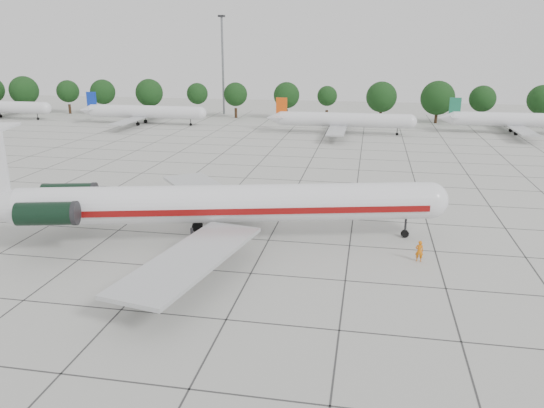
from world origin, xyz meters
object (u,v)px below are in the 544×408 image
object	(u,v)px
ground_crew	(419,251)
floodlight_mast	(223,60)
main_airliner	(201,204)
bg_airliner_b	(144,112)
bg_airliner_c	(343,120)
bg_airliner_d	(519,120)

from	to	relation	value
ground_crew	floodlight_mast	size ratio (longest dim) A/B	0.08
main_airliner	bg_airliner_b	bearing A→B (deg)	103.64
main_airliner	bg_airliner_c	bearing A→B (deg)	67.78
main_airliner	bg_airliner_d	distance (m)	87.11
bg_airliner_d	bg_airliner_b	bearing A→B (deg)	-178.71
bg_airliner_b	bg_airliner_d	bearing A→B (deg)	1.29
ground_crew	bg_airliner_b	distance (m)	92.90
bg_airliner_c	floodlight_mast	bearing A→B (deg)	141.45
bg_airliner_d	bg_airliner_c	bearing A→B (deg)	-169.57
bg_airliner_b	bg_airliner_c	world-z (taller)	same
main_airliner	bg_airliner_b	xyz separation A→B (m)	(-37.04, 71.60, -1.00)
floodlight_mast	main_airliner	bearing A→B (deg)	-75.83
main_airliner	floodlight_mast	xyz separation A→B (m)	(-23.61, 93.49, 10.37)
bg_airliner_b	bg_airliner_d	world-z (taller)	same
ground_crew	floodlight_mast	bearing A→B (deg)	-64.93
bg_airliner_b	bg_airliner_c	bearing A→B (deg)	-5.92
bg_airliner_c	bg_airliner_b	bearing A→B (deg)	174.08
ground_crew	bg_airliner_b	world-z (taller)	bg_airliner_b
main_airliner	ground_crew	distance (m)	20.90
main_airliner	bg_airliner_c	xyz separation A→B (m)	(9.99, 66.72, -1.00)
ground_crew	bg_airliner_c	size ratio (longest dim) A/B	0.07
bg_airliner_d	floodlight_mast	bearing A→B (deg)	164.13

